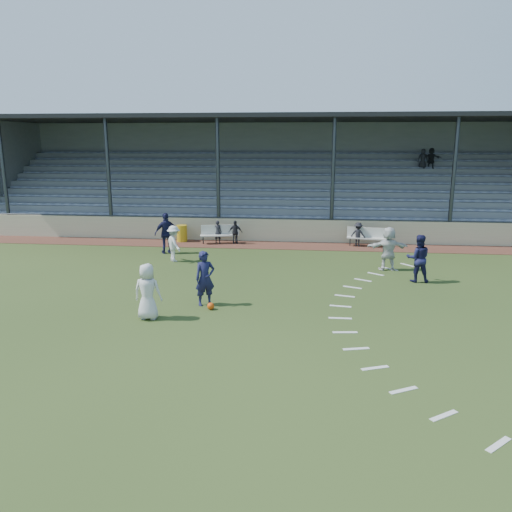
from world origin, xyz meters
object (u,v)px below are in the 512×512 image
at_px(player_white_lead, 148,292).
at_px(player_navy_lead, 205,278).
at_px(bench_right, 367,235).
at_px(trash_bin, 182,233).
at_px(football, 211,306).
at_px(bench_left, 220,232).

relative_size(player_white_lead, player_navy_lead, 0.95).
height_order(bench_right, player_navy_lead, player_navy_lead).
distance_m(trash_bin, player_navy_lead, 10.66).
bearing_deg(player_navy_lead, trash_bin, 78.75).
distance_m(bench_right, player_navy_lead, 11.72).
height_order(trash_bin, player_navy_lead, player_navy_lead).
distance_m(trash_bin, football, 11.16).
bearing_deg(football, trash_bin, 109.00).
bearing_deg(bench_left, player_white_lead, -104.89).
xyz_separation_m(trash_bin, player_navy_lead, (3.37, -10.10, 0.45)).
bearing_deg(football, bench_right, 59.86).
bearing_deg(football, bench_left, 98.53).
xyz_separation_m(bench_right, player_navy_lead, (-6.27, -9.90, 0.32)).
bearing_deg(player_white_lead, football, -147.09).
xyz_separation_m(bench_left, football, (1.55, -10.33, -0.47)).
height_order(trash_bin, football, trash_bin).
xyz_separation_m(bench_left, player_white_lead, (-0.16, -11.35, 0.27)).
bearing_deg(football, player_white_lead, -149.20).
relative_size(bench_left, trash_bin, 2.34).
xyz_separation_m(bench_left, player_navy_lead, (1.29, -9.89, 0.32)).
xyz_separation_m(football, player_white_lead, (-1.71, -1.02, 0.74)).
relative_size(bench_left, player_white_lead, 1.19).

